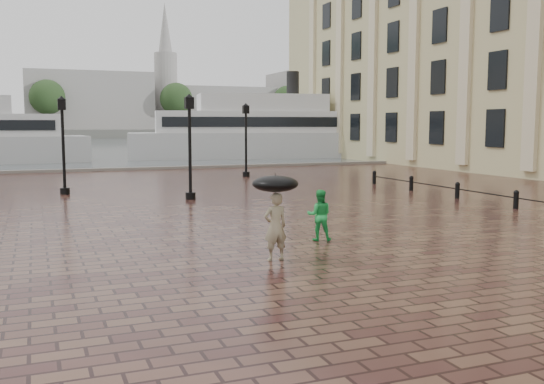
{
  "coord_description": "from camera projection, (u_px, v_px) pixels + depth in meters",
  "views": [
    {
      "loc": [
        -3.26,
        -11.63,
        3.24
      ],
      "look_at": [
        2.77,
        3.7,
        1.4
      ],
      "focal_mm": 40.0,
      "sensor_mm": 36.0,
      "label": 1
    }
  ],
  "objects": [
    {
      "name": "child_pedestrian",
      "position": [
        319.0,
        215.0,
        16.93
      ],
      "size": [
        0.85,
        0.77,
        1.43
      ],
      "primitive_type": "imported",
      "rotation": [
        0.0,
        0.0,
        2.74
      ],
      "color": "green",
      "rests_on": "ground"
    },
    {
      "name": "far_trees",
      "position": [
        47.0,
        97.0,
        138.91
      ],
      "size": [
        188.0,
        8.0,
        13.5
      ],
      "color": "#2D2119",
      "rests_on": "ground"
    },
    {
      "name": "far_shore",
      "position": [
        47.0,
        133.0,
        160.2
      ],
      "size": [
        300.0,
        60.0,
        2.0
      ],
      "primitive_type": "cube",
      "color": "#4C4C47",
      "rests_on": "ground"
    },
    {
      "name": "ferry_far",
      "position": [
        262.0,
        132.0,
        58.95
      ],
      "size": [
        26.15,
        10.21,
        8.36
      ],
      "rotation": [
        0.0,
        0.0,
        -0.16
      ],
      "color": "#BCBCBC",
      "rests_on": "ground"
    },
    {
      "name": "street_lamps",
      "position": [
        73.0,
        144.0,
        27.75
      ],
      "size": [
        21.44,
        14.44,
        4.4
      ],
      "color": "black",
      "rests_on": "ground"
    },
    {
      "name": "distant_skyline",
      "position": [
        231.0,
        102.0,
        167.49
      ],
      "size": [
        102.5,
        22.0,
        33.0
      ],
      "color": "gray",
      "rests_on": "ground"
    },
    {
      "name": "quay_edge",
      "position": [
        86.0,
        171.0,
        41.91
      ],
      "size": [
        80.0,
        0.6,
        0.3
      ],
      "primitive_type": "cube",
      "color": "slate",
      "rests_on": "ground"
    },
    {
      "name": "umbrella",
      "position": [
        275.0,
        184.0,
        14.32
      ],
      "size": [
        1.1,
        1.1,
        1.13
      ],
      "color": "black",
      "rests_on": "ground"
    },
    {
      "name": "bollard_row",
      "position": [
        516.0,
        198.0,
        23.36
      ],
      "size": [
        0.22,
        21.22,
        0.73
      ],
      "color": "black",
      "rests_on": "ground"
    },
    {
      "name": "adult_pedestrian",
      "position": [
        275.0,
        227.0,
        14.44
      ],
      "size": [
        0.62,
        0.43,
        1.63
      ],
      "primitive_type": "imported",
      "rotation": [
        0.0,
        0.0,
        3.21
      ],
      "color": "tan",
      "rests_on": "ground"
    },
    {
      "name": "ground",
      "position": [
        212.0,
        285.0,
        12.3
      ],
      "size": [
        300.0,
        300.0,
        0.0
      ],
      "primitive_type": "plane",
      "color": "#371B19",
      "rests_on": "ground"
    },
    {
      "name": "harbour_water",
      "position": [
        56.0,
        145.0,
        97.41
      ],
      "size": [
        240.0,
        240.0,
        0.0
      ],
      "primitive_type": "plane",
      "color": "#434E51",
      "rests_on": "ground"
    }
  ]
}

